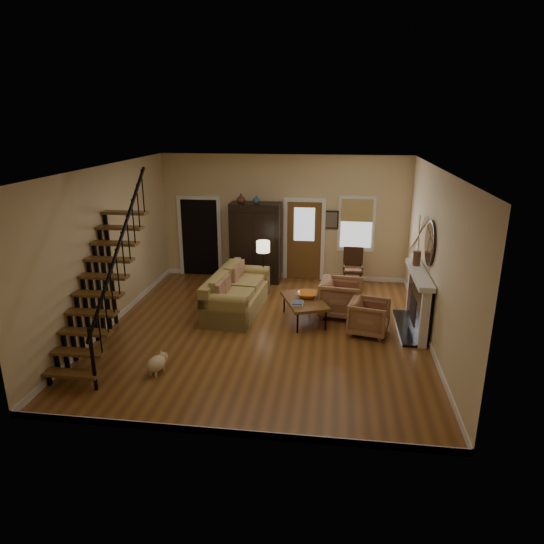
# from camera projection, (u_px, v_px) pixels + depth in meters

# --- Properties ---
(room) EXTENTS (7.00, 7.33, 3.30)m
(room) POSITION_uv_depth(u_px,v_px,m) (258.00, 239.00, 11.25)
(room) COLOR brown
(room) RESTS_ON ground
(staircase) EXTENTS (0.94, 2.80, 3.20)m
(staircase) POSITION_uv_depth(u_px,v_px,m) (99.00, 270.00, 8.62)
(staircase) COLOR brown
(staircase) RESTS_ON ground
(fireplace) EXTENTS (0.33, 1.95, 2.30)m
(fireplace) POSITION_uv_depth(u_px,v_px,m) (420.00, 296.00, 9.84)
(fireplace) COLOR black
(fireplace) RESTS_ON ground
(armoire) EXTENTS (1.30, 0.60, 2.10)m
(armoire) POSITION_uv_depth(u_px,v_px,m) (256.00, 243.00, 12.73)
(armoire) COLOR black
(armoire) RESTS_ON ground
(vase_a) EXTENTS (0.24, 0.24, 0.25)m
(vase_a) POSITION_uv_depth(u_px,v_px,m) (241.00, 198.00, 12.32)
(vase_a) COLOR #4C2619
(vase_a) RESTS_ON armoire
(vase_b) EXTENTS (0.20, 0.20, 0.21)m
(vase_b) POSITION_uv_depth(u_px,v_px,m) (257.00, 200.00, 12.28)
(vase_b) COLOR #334C60
(vase_b) RESTS_ON armoire
(sofa) EXTENTS (1.18, 2.41, 0.87)m
(sofa) POSITION_uv_depth(u_px,v_px,m) (237.00, 292.00, 10.91)
(sofa) COLOR #9F8848
(sofa) RESTS_ON ground
(coffee_table) EXTENTS (1.15, 1.47, 0.49)m
(coffee_table) POSITION_uv_depth(u_px,v_px,m) (304.00, 310.00, 10.40)
(coffee_table) COLOR brown
(coffee_table) RESTS_ON ground
(bowl) EXTENTS (0.44, 0.44, 0.11)m
(bowl) POSITION_uv_depth(u_px,v_px,m) (307.00, 295.00, 10.44)
(bowl) COLOR orange
(bowl) RESTS_ON coffee_table
(books) EXTENTS (0.24, 0.32, 0.06)m
(books) POSITION_uv_depth(u_px,v_px,m) (298.00, 303.00, 10.05)
(books) COLOR beige
(books) RESTS_ON coffee_table
(armchair_left) EXTENTS (0.92, 0.91, 0.70)m
(armchair_left) POSITION_uv_depth(u_px,v_px,m) (369.00, 317.00, 9.77)
(armchair_left) COLOR brown
(armchair_left) RESTS_ON ground
(armchair_right) EXTENTS (1.00, 0.98, 0.82)m
(armchair_right) POSITION_uv_depth(u_px,v_px,m) (341.00, 298.00, 10.65)
(armchair_right) COLOR brown
(armchair_right) RESTS_ON ground
(floor_lamp) EXTENTS (0.36, 0.36, 1.40)m
(floor_lamp) POSITION_uv_depth(u_px,v_px,m) (263.00, 269.00, 11.68)
(floor_lamp) COLOR black
(floor_lamp) RESTS_ON ground
(side_chair) EXTENTS (0.54, 0.54, 1.02)m
(side_chair) POSITION_uv_depth(u_px,v_px,m) (353.00, 268.00, 12.39)
(side_chair) COLOR #331E10
(side_chair) RESTS_ON ground
(dog) EXTENTS (0.38, 0.50, 0.33)m
(dog) POSITION_uv_depth(u_px,v_px,m) (156.00, 365.00, 8.29)
(dog) COLOR beige
(dog) RESTS_ON ground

